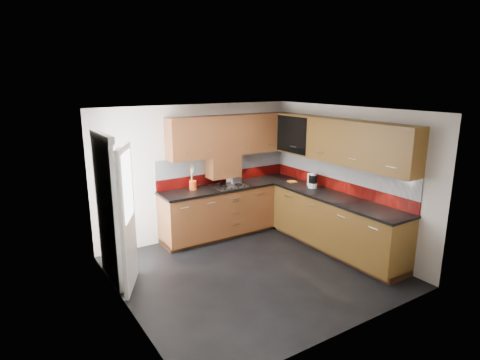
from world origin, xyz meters
TOP-DOWN VIEW (x-y plane):
  - room at (0.00, 0.00)m, footprint 4.00×3.80m
  - base_cabinets at (1.07, 0.72)m, footprint 2.70×3.20m
  - countertop at (1.05, 0.70)m, footprint 2.72×3.22m
  - backsplash at (1.28, 0.93)m, footprint 2.70×3.20m
  - upper_cabinets at (1.23, 0.78)m, footprint 2.50×3.20m
  - extractor_hood at (0.45, 1.64)m, footprint 0.60×0.33m
  - glass_cabinet at (1.71, 1.07)m, footprint 0.32×0.80m
  - back_door at (-1.78, 0.75)m, footprint 0.42×1.19m
  - gas_hob at (0.45, 1.47)m, footprint 0.59×0.52m
  - utensil_pot at (-0.19, 1.59)m, footprint 0.13×0.13m
  - toaster at (0.67, 1.62)m, footprint 0.30×0.23m
  - food_processor at (1.66, 0.56)m, footprint 0.16×0.16m
  - paper_towel at (1.71, 0.67)m, footprint 0.14×0.14m
  - orange_cloth at (1.63, 1.08)m, footprint 0.17×0.15m

SIDE VIEW (x-z plane):
  - base_cabinets at x=1.07m, z-range -0.04..0.91m
  - countertop at x=1.05m, z-range 0.90..0.94m
  - orange_cloth at x=1.63m, z-range 0.94..0.96m
  - gas_hob at x=0.45m, z-range 0.93..0.98m
  - toaster at x=0.67m, z-range 0.94..1.13m
  - back_door at x=-1.78m, z-range 0.01..2.05m
  - utensil_pot at x=-0.19m, z-range 0.81..1.27m
  - paper_towel at x=1.71m, z-range 0.94..1.17m
  - food_processor at x=1.66m, z-range 0.93..1.19m
  - backsplash at x=1.28m, z-range 0.94..1.48m
  - extractor_hood at x=0.45m, z-range 1.08..1.48m
  - room at x=0.00m, z-range 0.18..2.82m
  - upper_cabinets at x=1.23m, z-range 1.48..2.20m
  - glass_cabinet at x=1.71m, z-range 1.54..2.20m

